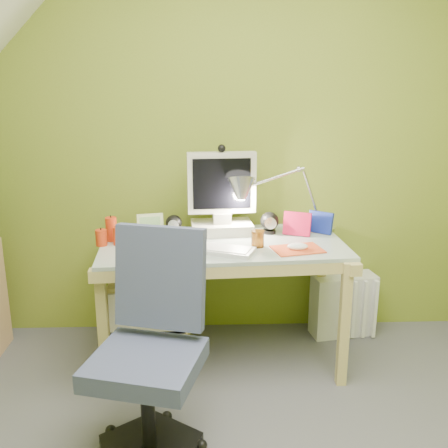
{
  "coord_description": "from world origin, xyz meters",
  "views": [
    {
      "loc": [
        -0.09,
        -1.49,
        1.55
      ],
      "look_at": [
        0.0,
        1.0,
        0.85
      ],
      "focal_mm": 42.0,
      "sensor_mm": 36.0,
      "label": 1
    }
  ],
  "objects_px": {
    "desk": "(223,302)",
    "radiator": "(343,305)",
    "desk_lamp": "(302,184)",
    "monitor": "(222,189)",
    "task_chair": "(146,362)"
  },
  "relations": [
    {
      "from": "desk",
      "to": "radiator",
      "type": "relative_size",
      "value": 3.36
    },
    {
      "from": "desk_lamp",
      "to": "desk",
      "type": "bearing_deg",
      "value": -156.33
    },
    {
      "from": "monitor",
      "to": "radiator",
      "type": "bearing_deg",
      "value": 2.27
    },
    {
      "from": "desk",
      "to": "desk_lamp",
      "type": "height_order",
      "value": "desk_lamp"
    },
    {
      "from": "desk",
      "to": "monitor",
      "type": "xyz_separation_m",
      "value": [
        0.0,
        0.18,
        0.6
      ]
    },
    {
      "from": "desk_lamp",
      "to": "radiator",
      "type": "bearing_deg",
      "value": 18.45
    },
    {
      "from": "desk_lamp",
      "to": "task_chair",
      "type": "bearing_deg",
      "value": -127.54
    },
    {
      "from": "desk",
      "to": "radiator",
      "type": "bearing_deg",
      "value": 15.76
    },
    {
      "from": "task_chair",
      "to": "radiator",
      "type": "distance_m",
      "value": 1.53
    },
    {
      "from": "desk",
      "to": "radiator",
      "type": "distance_m",
      "value": 0.81
    },
    {
      "from": "monitor",
      "to": "task_chair",
      "type": "bearing_deg",
      "value": -114.0
    },
    {
      "from": "radiator",
      "to": "monitor",
      "type": "bearing_deg",
      "value": 176.87
    },
    {
      "from": "desk_lamp",
      "to": "task_chair",
      "type": "distance_m",
      "value": 1.35
    },
    {
      "from": "desk",
      "to": "task_chair",
      "type": "bearing_deg",
      "value": -117.46
    },
    {
      "from": "monitor",
      "to": "task_chair",
      "type": "distance_m",
      "value": 1.14
    }
  ]
}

